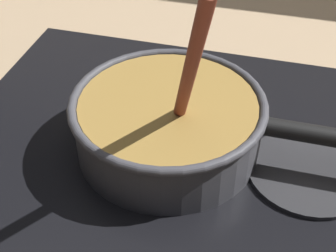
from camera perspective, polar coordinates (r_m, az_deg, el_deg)
The scene contains 4 objects.
hob_plate at distance 0.64m, azimuth -0.00°, elevation -2.79°, with size 0.56×0.48×0.01m, color black.
burner_ring at distance 0.63m, azimuth 0.00°, elevation -2.13°, with size 0.19×0.19×0.01m, color #592D0C.
spare_burner at distance 0.62m, azimuth 15.69°, elevation -4.92°, with size 0.15×0.15×0.01m, color #262628.
cooking_pan at distance 0.61m, azimuth 0.18°, elevation 0.36°, with size 0.37×0.24×0.27m.
Camera 1 is at (0.23, -0.28, 0.44)m, focal length 53.75 mm.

